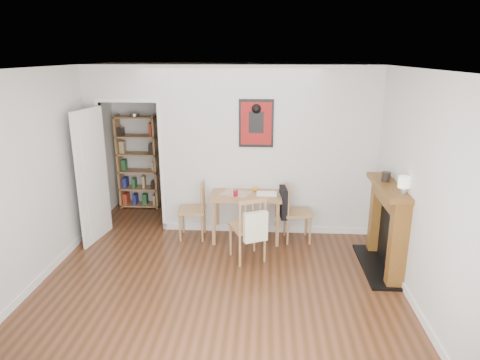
# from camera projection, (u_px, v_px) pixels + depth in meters

# --- Properties ---
(ground) EXTENTS (5.20, 5.20, 0.00)m
(ground) POSITION_uv_depth(u_px,v_px,m) (222.00, 271.00, 5.63)
(ground) COLOR #572F1C
(ground) RESTS_ON ground
(room_shell) EXTENTS (5.20, 5.20, 5.20)m
(room_shell) POSITION_uv_depth(u_px,v_px,m) (236.00, 153.00, 6.54)
(room_shell) COLOR #BCBCBA
(room_shell) RESTS_ON ground
(dining_table) EXTENTS (1.06, 0.67, 0.72)m
(dining_table) POSITION_uv_depth(u_px,v_px,m) (246.00, 199.00, 6.48)
(dining_table) COLOR #9F7A4A
(dining_table) RESTS_ON ground
(chair_left) EXTENTS (0.46, 0.46, 0.88)m
(chair_left) POSITION_uv_depth(u_px,v_px,m) (192.00, 211.00, 6.56)
(chair_left) COLOR #A2804B
(chair_left) RESTS_ON ground
(chair_right) EXTENTS (0.53, 0.48, 0.87)m
(chair_right) POSITION_uv_depth(u_px,v_px,m) (296.00, 212.00, 6.46)
(chair_right) COLOR #A2804B
(chair_right) RESTS_ON ground
(chair_front) EXTENTS (0.62, 0.65, 0.94)m
(chair_front) POSITION_uv_depth(u_px,v_px,m) (248.00, 227.00, 5.84)
(chair_front) COLOR #A2804B
(chair_front) RESTS_ON ground
(bookshelf) EXTENTS (0.72, 0.29, 1.71)m
(bookshelf) POSITION_uv_depth(u_px,v_px,m) (138.00, 163.00, 7.79)
(bookshelf) COLOR #9F7A4A
(bookshelf) RESTS_ON ground
(fireplace) EXTENTS (0.45, 1.25, 1.16)m
(fireplace) POSITION_uv_depth(u_px,v_px,m) (388.00, 224.00, 5.57)
(fireplace) COLOR brown
(fireplace) RESTS_ON ground
(red_glass) EXTENTS (0.07, 0.07, 0.09)m
(red_glass) POSITION_uv_depth(u_px,v_px,m) (236.00, 193.00, 6.33)
(red_glass) COLOR maroon
(red_glass) RESTS_ON dining_table
(orange_fruit) EXTENTS (0.07, 0.07, 0.07)m
(orange_fruit) POSITION_uv_depth(u_px,v_px,m) (255.00, 189.00, 6.56)
(orange_fruit) COLOR orange
(orange_fruit) RESTS_ON dining_table
(placemat) EXTENTS (0.50, 0.43, 0.00)m
(placemat) POSITION_uv_depth(u_px,v_px,m) (236.00, 193.00, 6.47)
(placemat) COLOR #BFB99E
(placemat) RESTS_ON dining_table
(notebook) EXTENTS (0.30, 0.22, 0.02)m
(notebook) POSITION_uv_depth(u_px,v_px,m) (267.00, 194.00, 6.43)
(notebook) COLOR white
(notebook) RESTS_ON dining_table
(mantel_lamp) EXTENTS (0.14, 0.14, 0.21)m
(mantel_lamp) POSITION_uv_depth(u_px,v_px,m) (404.00, 183.00, 5.02)
(mantel_lamp) COLOR silver
(mantel_lamp) RESTS_ON fireplace
(ceramic_jar_a) EXTENTS (0.10, 0.10, 0.13)m
(ceramic_jar_a) POSITION_uv_depth(u_px,v_px,m) (386.00, 177.00, 5.54)
(ceramic_jar_a) COLOR black
(ceramic_jar_a) RESTS_ON fireplace
(ceramic_jar_b) EXTENTS (0.08, 0.08, 0.10)m
(ceramic_jar_b) POSITION_uv_depth(u_px,v_px,m) (388.00, 175.00, 5.64)
(ceramic_jar_b) COLOR black
(ceramic_jar_b) RESTS_ON fireplace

